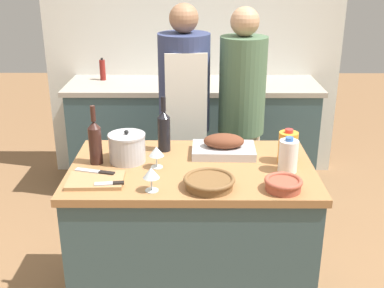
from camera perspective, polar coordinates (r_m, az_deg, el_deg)
kitchen_island at (r=2.71m, az=-0.01°, el=-11.19°), size 1.27×0.75×0.89m
back_counter at (r=4.15m, az=0.11°, el=1.03°), size 2.09×0.60×0.92m
back_wall at (r=4.29m, az=0.13°, el=12.91°), size 2.59×0.10×2.55m
roasting_pan at (r=2.64m, az=3.78°, el=-0.31°), size 0.35×0.23×0.12m
wicker_basket at (r=2.27m, az=2.05°, el=-4.51°), size 0.24×0.24×0.05m
cutting_board at (r=2.38m, az=-11.34°, el=-4.25°), size 0.28×0.20×0.02m
stock_pot at (r=2.56m, az=-7.69°, el=-0.44°), size 0.20×0.20×0.18m
mixing_bowl at (r=2.28m, az=10.77°, el=-4.67°), size 0.18×0.18×0.06m
juice_jug at (r=2.57m, az=11.29°, el=-0.37°), size 0.10×0.10×0.18m
milk_jug at (r=2.46m, az=11.33°, el=-1.38°), size 0.10×0.10×0.18m
wine_bottle_green at (r=2.67m, az=-3.34°, el=1.71°), size 0.07×0.07×0.31m
wine_bottle_dark at (r=2.55m, az=-11.41°, el=0.35°), size 0.07×0.07×0.32m
wine_glass_left at (r=2.22m, az=-4.86°, el=-3.52°), size 0.08×0.08×0.12m
wine_glass_right at (r=2.46m, az=-4.24°, el=-0.96°), size 0.08×0.08×0.12m
knife_chef at (r=2.44m, az=-11.28°, el=-3.22°), size 0.21×0.08×0.01m
knife_paring at (r=2.31m, az=-9.65°, el=-4.62°), size 0.14×0.05×0.01m
condiment_bottle_tall at (r=4.18m, az=-10.55°, el=8.64°), size 0.05×0.05×0.19m
condiment_bottle_short at (r=4.00m, az=6.66°, el=8.29°), size 0.06×0.06×0.19m
person_cook_aproned at (r=3.30m, az=-0.91°, el=3.65°), size 0.35×0.36×1.63m
person_cook_guest at (r=3.30m, az=5.86°, el=3.47°), size 0.31×0.31×1.61m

